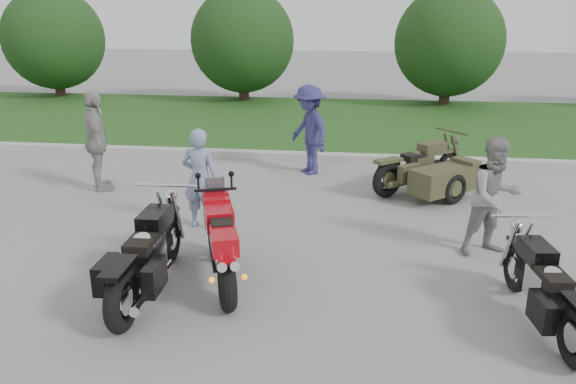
# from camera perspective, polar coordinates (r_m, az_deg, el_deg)

# --- Properties ---
(ground) EXTENTS (80.00, 80.00, 0.00)m
(ground) POSITION_cam_1_polar(r_m,az_deg,el_deg) (7.21, -2.97, -8.88)
(ground) COLOR gray
(ground) RESTS_ON ground
(curb) EXTENTS (60.00, 0.30, 0.15)m
(curb) POSITION_cam_1_polar(r_m,az_deg,el_deg) (12.78, 1.86, 3.67)
(curb) COLOR #AFADA5
(curb) RESTS_ON ground
(grass_strip) EXTENTS (60.00, 8.00, 0.14)m
(grass_strip) POSITION_cam_1_polar(r_m,az_deg,el_deg) (16.81, 3.29, 7.17)
(grass_strip) COLOR #376221
(grass_strip) RESTS_ON ground
(tree_far_left) EXTENTS (3.60, 3.60, 4.00)m
(tree_far_left) POSITION_cam_1_polar(r_m,az_deg,el_deg) (22.78, -22.68, 14.13)
(tree_far_left) COLOR #3F2B1C
(tree_far_left) RESTS_ON ground
(tree_mid_left) EXTENTS (3.60, 3.60, 4.00)m
(tree_mid_left) POSITION_cam_1_polar(r_m,az_deg,el_deg) (20.28, -4.63, 15.09)
(tree_mid_left) COLOR #3F2B1C
(tree_mid_left) RESTS_ON ground
(tree_mid_right) EXTENTS (3.60, 3.60, 4.00)m
(tree_mid_right) POSITION_cam_1_polar(r_m,az_deg,el_deg) (20.03, 16.04, 14.43)
(tree_mid_right) COLOR #3F2B1C
(tree_mid_right) RESTS_ON ground
(sportbike_red) EXTENTS (0.84, 1.97, 0.97)m
(sportbike_red) POSITION_cam_1_polar(r_m,az_deg,el_deg) (6.93, -6.79, -4.99)
(sportbike_red) COLOR black
(sportbike_red) RESTS_ON ground
(cruiser_left) EXTENTS (0.43, 2.41, 0.93)m
(cruiser_left) POSITION_cam_1_polar(r_m,az_deg,el_deg) (6.83, -14.24, -6.66)
(cruiser_left) COLOR black
(cruiser_left) RESTS_ON ground
(cruiser_right) EXTENTS (0.51, 2.14, 0.83)m
(cruiser_right) POSITION_cam_1_polar(r_m,az_deg,el_deg) (6.61, 24.91, -9.28)
(cruiser_right) COLOR black
(cruiser_right) RESTS_ON ground
(cruiser_sidecar) EXTENTS (1.96, 2.00, 0.88)m
(cruiser_sidecar) POSITION_cam_1_polar(r_m,az_deg,el_deg) (10.48, 14.45, 1.72)
(cruiser_sidecar) COLOR black
(cruiser_sidecar) RESTS_ON ground
(person_stripe) EXTENTS (0.61, 0.43, 1.58)m
(person_stripe) POSITION_cam_1_polar(r_m,az_deg,el_deg) (8.71, -8.91, 1.34)
(person_stripe) COLOR #7E87AC
(person_stripe) RESTS_ON ground
(person_grey) EXTENTS (0.99, 0.89, 1.66)m
(person_grey) POSITION_cam_1_polar(r_m,az_deg,el_deg) (8.15, 20.27, -0.47)
(person_grey) COLOR gray
(person_grey) RESTS_ON ground
(person_denim) EXTENTS (1.24, 1.35, 1.82)m
(person_denim) POSITION_cam_1_polar(r_m,az_deg,el_deg) (11.51, 2.17, 6.32)
(person_denim) COLOR navy
(person_denim) RESTS_ON ground
(person_back) EXTENTS (0.94, 1.17, 1.86)m
(person_back) POSITION_cam_1_polar(r_m,az_deg,el_deg) (10.98, -18.87, 4.86)
(person_back) COLOR #9A9A94
(person_back) RESTS_ON ground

